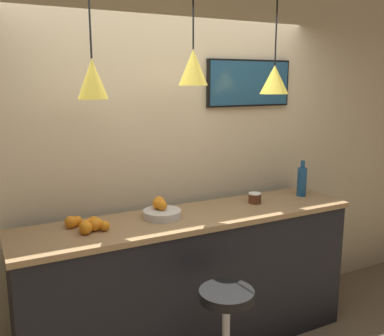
{
  "coord_description": "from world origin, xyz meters",
  "views": [
    {
      "loc": [
        -1.38,
        -1.95,
        2.02
      ],
      "look_at": [
        0.0,
        0.7,
        1.41
      ],
      "focal_mm": 40.0,
      "sensor_mm": 36.0,
      "label": 1
    }
  ],
  "objects_px": {
    "fruit_bowl": "(162,211)",
    "mounted_tv": "(249,83)",
    "bar_stool": "(226,327)",
    "juice_bottle": "(302,181)",
    "spread_jar": "(255,198)"
  },
  "relations": [
    {
      "from": "fruit_bowl",
      "to": "mounted_tv",
      "type": "xyz_separation_m",
      "value": [
        0.94,
        0.3,
        0.89
      ]
    },
    {
      "from": "bar_stool",
      "to": "juice_bottle",
      "type": "bearing_deg",
      "value": 29.1
    },
    {
      "from": "fruit_bowl",
      "to": "mounted_tv",
      "type": "relative_size",
      "value": 0.34
    },
    {
      "from": "spread_jar",
      "to": "mounted_tv",
      "type": "relative_size",
      "value": 0.13
    },
    {
      "from": "spread_jar",
      "to": "mounted_tv",
      "type": "xyz_separation_m",
      "value": [
        0.13,
        0.31,
        0.9
      ]
    },
    {
      "from": "fruit_bowl",
      "to": "spread_jar",
      "type": "relative_size",
      "value": 2.65
    },
    {
      "from": "bar_stool",
      "to": "juice_bottle",
      "type": "relative_size",
      "value": 2.48
    },
    {
      "from": "juice_bottle",
      "to": "spread_jar",
      "type": "distance_m",
      "value": 0.49
    },
    {
      "from": "spread_jar",
      "to": "mounted_tv",
      "type": "distance_m",
      "value": 0.96
    },
    {
      "from": "spread_jar",
      "to": "fruit_bowl",
      "type": "bearing_deg",
      "value": 179.34
    },
    {
      "from": "juice_bottle",
      "to": "spread_jar",
      "type": "height_order",
      "value": "juice_bottle"
    },
    {
      "from": "bar_stool",
      "to": "spread_jar",
      "type": "relative_size",
      "value": 7.34
    },
    {
      "from": "bar_stool",
      "to": "fruit_bowl",
      "type": "xyz_separation_m",
      "value": [
        -0.15,
        0.64,
        0.6
      ]
    },
    {
      "from": "mounted_tv",
      "to": "fruit_bowl",
      "type": "bearing_deg",
      "value": -162.48
    },
    {
      "from": "bar_stool",
      "to": "fruit_bowl",
      "type": "bearing_deg",
      "value": 103.43
    }
  ]
}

